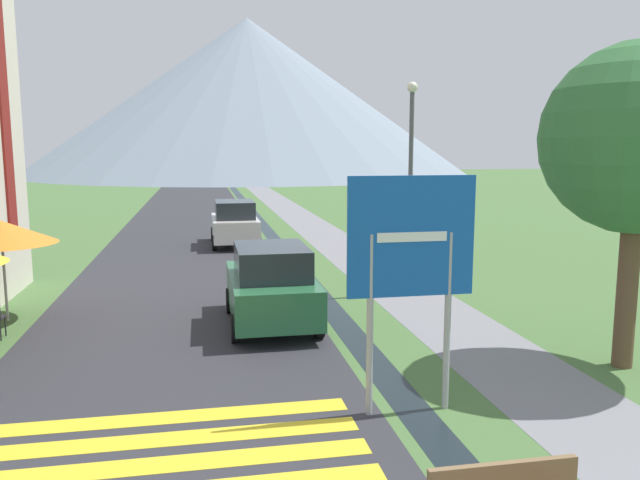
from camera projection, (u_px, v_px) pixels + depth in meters
The scene contains 12 objects.
ground_plane at pixel (252, 251), 23.94m from camera, with size 160.00×160.00×0.00m, color #476B38.
road at pixel (190, 222), 33.19m from camera, with size 6.40×60.00×0.01m.
footpath at pixel (303, 219), 34.32m from camera, with size 2.20×60.00×0.01m.
drainage_channel at pixel (259, 220), 33.88m from camera, with size 0.60×60.00×0.00m.
crosswalk_marking at pixel (161, 452), 8.19m from camera, with size 5.44×2.54×0.01m.
mountain_distant at pixel (248, 97), 90.77m from camera, with size 63.31×63.31×22.25m.
road_sign at pixel (411, 258), 9.10m from camera, with size 1.92×0.11×3.57m.
parked_car_near at pixel (271, 285), 13.91m from camera, with size 1.91×3.80×1.82m.
parked_car_far at pixel (235, 223), 25.24m from camera, with size 1.88×3.87×1.82m.
cafe_umbrella_rear_orange at pixel (1, 232), 14.07m from camera, with size 2.42×2.42×2.33m.
streetlamp at pixel (411, 172), 16.54m from camera, with size 0.28×0.28×5.65m.
tree_by_path at pixel (638, 140), 10.80m from camera, with size 3.35×3.35×5.79m.
Camera 1 is at (-1.89, -3.68, 3.98)m, focal length 35.00 mm.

